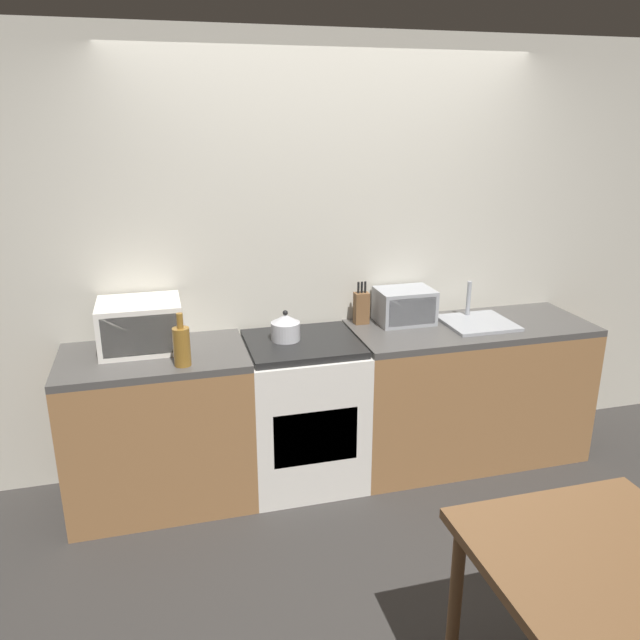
{
  "coord_description": "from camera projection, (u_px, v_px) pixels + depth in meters",
  "views": [
    {
      "loc": [
        -1.02,
        -2.44,
        2.15
      ],
      "look_at": [
        -0.16,
        0.75,
        1.05
      ],
      "focal_mm": 35.0,
      "sensor_mm": 36.0,
      "label": 1
    }
  ],
  "objects": [
    {
      "name": "knife_block",
      "position": [
        361.0,
        307.0,
        3.86
      ],
      "size": [
        0.09,
        0.07,
        0.27
      ],
      "color": "brown",
      "rests_on": "counter_right_run"
    },
    {
      "name": "sink_basin",
      "position": [
        477.0,
        322.0,
        3.88
      ],
      "size": [
        0.41,
        0.39,
        0.24
      ],
      "color": "#999BA0",
      "rests_on": "counter_right_run"
    },
    {
      "name": "counter_right_run",
      "position": [
        466.0,
        391.0,
        4.01
      ],
      "size": [
        1.5,
        0.62,
        0.9
      ],
      "color": "olive",
      "rests_on": "ground_plane"
    },
    {
      "name": "counter_left_run",
      "position": [
        159.0,
        428.0,
        3.54
      ],
      "size": [
        1.01,
        0.62,
        0.9
      ],
      "color": "olive",
      "rests_on": "ground_plane"
    },
    {
      "name": "bottle",
      "position": [
        182.0,
        345.0,
        3.21
      ],
      "size": [
        0.09,
        0.09,
        0.28
      ],
      "color": "olive",
      "rests_on": "counter_left_run"
    },
    {
      "name": "toaster_oven",
      "position": [
        405.0,
        306.0,
        3.88
      ],
      "size": [
        0.35,
        0.26,
        0.21
      ],
      "color": "#999BA0",
      "rests_on": "counter_right_run"
    },
    {
      "name": "dining_table",
      "position": [
        602.0,
        587.0,
        2.05
      ],
      "size": [
        0.8,
        0.8,
        0.77
      ],
      "color": "brown",
      "rests_on": "ground_plane"
    },
    {
      "name": "ground_plane",
      "position": [
        389.0,
        558.0,
        3.16
      ],
      "size": [
        16.0,
        16.0,
        0.0
      ],
      "primitive_type": "plane",
      "color": "#33302D"
    },
    {
      "name": "stove_range",
      "position": [
        303.0,
        411.0,
        3.74
      ],
      "size": [
        0.67,
        0.62,
        0.9
      ],
      "color": "silver",
      "rests_on": "ground_plane"
    },
    {
      "name": "kettle",
      "position": [
        286.0,
        327.0,
        3.59
      ],
      "size": [
        0.17,
        0.17,
        0.18
      ],
      "color": "#B7B7BC",
      "rests_on": "stove_range"
    },
    {
      "name": "microwave",
      "position": [
        140.0,
        325.0,
        3.43
      ],
      "size": [
        0.44,
        0.36,
        0.27
      ],
      "color": "silver",
      "rests_on": "counter_left_run"
    },
    {
      "name": "wall_back",
      "position": [
        327.0,
        258.0,
        3.85
      ],
      "size": [
        10.0,
        0.06,
        2.6
      ],
      "color": "beige",
      "rests_on": "ground_plane"
    }
  ]
}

